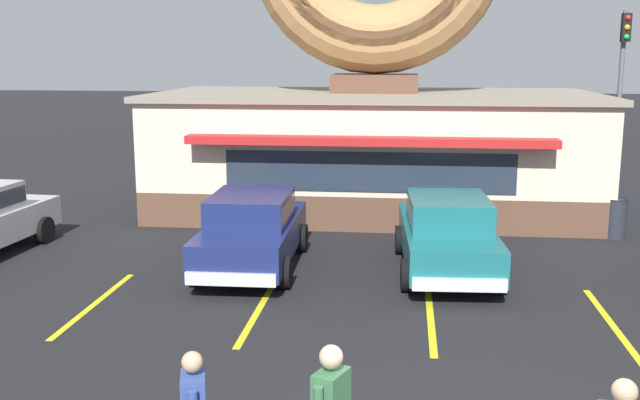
# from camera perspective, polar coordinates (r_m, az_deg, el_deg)

# --- Properties ---
(donut_shop_building) EXTENTS (12.30, 6.75, 10.96)m
(donut_shop_building) POSITION_cam_1_polar(r_m,az_deg,el_deg) (21.31, 4.20, 9.21)
(donut_shop_building) COLOR brown
(donut_shop_building) RESTS_ON ground
(car_teal) EXTENTS (2.15, 4.64, 1.60)m
(car_teal) POSITION_cam_1_polar(r_m,az_deg,el_deg) (15.50, 9.67, -2.36)
(car_teal) COLOR #196066
(car_teal) RESTS_ON ground
(car_navy) EXTENTS (2.05, 4.59, 1.60)m
(car_navy) POSITION_cam_1_polar(r_m,az_deg,el_deg) (15.65, -5.21, -2.11)
(car_navy) COLOR navy
(car_navy) RESTS_ON ground
(trash_bin) EXTENTS (0.57, 0.57, 0.97)m
(trash_bin) POSITION_cam_1_polar(r_m,az_deg,el_deg) (19.65, 21.54, -1.24)
(trash_bin) COLOR #232833
(trash_bin) RESTS_ON ground
(traffic_light_pole) EXTENTS (0.28, 0.47, 5.80)m
(traffic_light_pole) POSITION_cam_1_polar(r_m,az_deg,el_deg) (26.57, 21.98, 8.75)
(traffic_light_pole) COLOR #595B60
(traffic_light_pole) RESTS_ON ground
(parking_stripe_far_left) EXTENTS (0.12, 3.60, 0.01)m
(parking_stripe_far_left) POSITION_cam_1_polar(r_m,az_deg,el_deg) (14.22, -16.76, -7.56)
(parking_stripe_far_left) COLOR yellow
(parking_stripe_far_left) RESTS_ON ground
(parking_stripe_left) EXTENTS (0.12, 3.60, 0.01)m
(parking_stripe_left) POSITION_cam_1_polar(r_m,az_deg,el_deg) (13.35, -4.70, -8.34)
(parking_stripe_left) COLOR yellow
(parking_stripe_left) RESTS_ON ground
(parking_stripe_mid_left) EXTENTS (0.12, 3.60, 0.01)m
(parking_stripe_mid_left) POSITION_cam_1_polar(r_m,az_deg,el_deg) (13.12, 8.41, -8.77)
(parking_stripe_mid_left) COLOR yellow
(parking_stripe_mid_left) RESTS_ON ground
(parking_stripe_centre) EXTENTS (0.12, 3.60, 0.01)m
(parking_stripe_centre) POSITION_cam_1_polar(r_m,az_deg,el_deg) (13.57, 21.32, -8.76)
(parking_stripe_centre) COLOR yellow
(parking_stripe_centre) RESTS_ON ground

